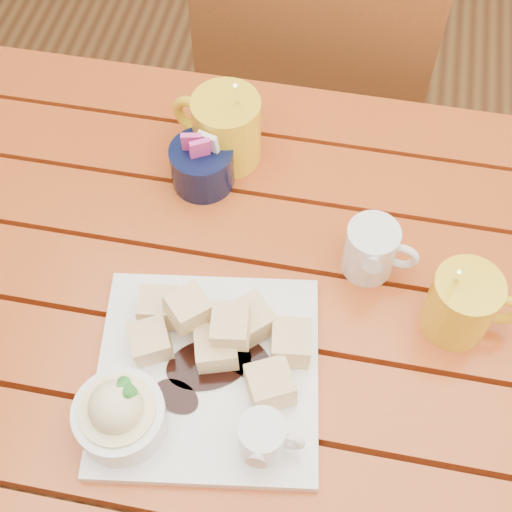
% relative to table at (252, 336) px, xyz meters
% --- Properties ---
extents(ground, '(5.00, 5.00, 0.00)m').
position_rel_table_xyz_m(ground, '(0.00, -0.00, -0.64)').
color(ground, '#573019').
rests_on(ground, ground).
extents(table, '(1.20, 0.79, 0.75)m').
position_rel_table_xyz_m(table, '(0.00, 0.00, 0.00)').
color(table, maroon).
rests_on(table, ground).
extents(dessert_plate, '(0.30, 0.30, 0.11)m').
position_rel_table_xyz_m(dessert_plate, '(-0.05, -0.14, 0.14)').
color(dessert_plate, white).
rests_on(dessert_plate, table).
extents(coffee_mug_left, '(0.14, 0.10, 0.16)m').
position_rel_table_xyz_m(coffee_mug_left, '(-0.08, 0.24, 0.16)').
color(coffee_mug_left, yellow).
rests_on(coffee_mug_left, table).
extents(coffee_mug_right, '(0.12, 0.08, 0.14)m').
position_rel_table_xyz_m(coffee_mug_right, '(0.26, 0.02, 0.16)').
color(coffee_mug_right, yellow).
rests_on(coffee_mug_right, table).
extents(cream_pitcher, '(0.10, 0.08, 0.08)m').
position_rel_table_xyz_m(cream_pitcher, '(0.14, 0.08, 0.15)').
color(cream_pitcher, white).
rests_on(cream_pitcher, table).
extents(sugar_caddy, '(0.09, 0.09, 0.10)m').
position_rel_table_xyz_m(sugar_caddy, '(-0.11, 0.18, 0.14)').
color(sugar_caddy, black).
rests_on(sugar_caddy, table).
extents(chair_far, '(0.46, 0.46, 0.90)m').
position_rel_table_xyz_m(chair_far, '(0.01, 0.63, -0.14)').
color(chair_far, brown).
rests_on(chair_far, ground).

